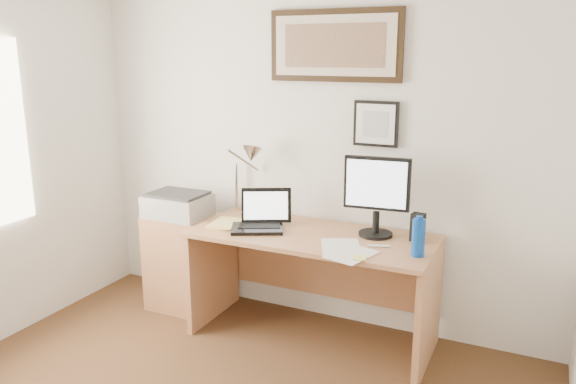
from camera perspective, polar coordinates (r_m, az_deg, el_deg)
The scene contains 17 objects.
wall_back at distance 3.96m, azimuth 2.65°, elevation 4.44°, with size 3.50×0.02×2.50m, color silver.
side_cabinet at distance 4.36m, azimuth -10.46°, elevation -6.94°, with size 0.50×0.40×0.73m, color #A66D45.
water_bottle at distance 3.35m, azimuth 13.10°, elevation -4.55°, with size 0.08×0.08×0.22m, color #0C41A1.
bottle_cap at distance 3.32m, azimuth 13.22°, elevation -2.56°, with size 0.04×0.04×0.02m, color #0C41A1.
speaker at distance 3.62m, azimuth 13.04°, elevation -3.52°, with size 0.08×0.07×0.18m, color black.
paper_sheet_a at distance 3.45m, azimuth 5.40°, elevation -5.61°, with size 0.23×0.33×0.00m, color white.
paper_sheet_b at distance 3.34m, azimuth 6.48°, elevation -6.32°, with size 0.21×0.30×0.00m, color white.
sticky_pad at distance 3.28m, azimuth 7.25°, elevation -6.64°, with size 0.08×0.08×0.01m, color #FAF576.
marker_pen at distance 3.48m, azimuth 9.24°, elevation -5.44°, with size 0.02×0.02×0.14m, color white.
book at distance 3.94m, azimuth -7.61°, elevation -3.06°, with size 0.19×0.26×0.02m, color #F1D671.
desk at distance 3.85m, azimuth 2.96°, elevation -7.23°, with size 1.60×0.70×0.75m.
laptop at distance 3.79m, azimuth -2.80°, elevation -2.87°, with size 0.41×0.43×0.26m.
lcd_monitor at distance 3.61m, azimuth 8.99°, elevation -0.05°, with size 0.42×0.22×0.52m.
printer at distance 4.21m, azimuth -11.13°, elevation -1.27°, with size 0.44×0.34×0.18m.
desk_lamp at distance 3.98m, azimuth -3.86°, elevation 3.56°, with size 0.29×0.27×0.53m.
picture_large at distance 3.83m, azimuth 4.74°, elevation 14.60°, with size 0.92×0.04×0.47m.
picture_small at distance 3.76m, azimuth 8.91°, elevation 6.86°, with size 0.30×0.03×0.30m.
Camera 1 is at (1.50, -1.61, 1.91)m, focal length 35.00 mm.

